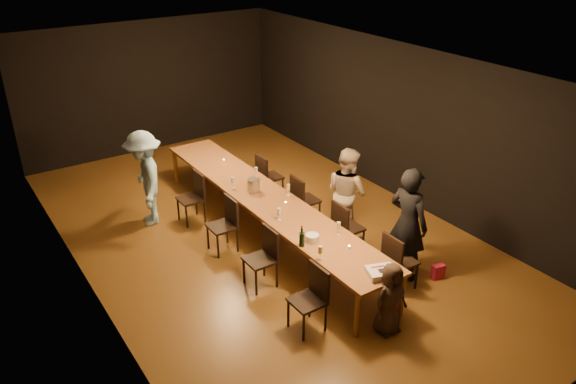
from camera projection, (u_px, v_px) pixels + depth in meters
ground at (266, 235)px, 9.85m from camera, size 10.00×10.00×0.00m
room_shell at (264, 123)px, 8.93m from camera, size 6.04×10.04×3.02m
table at (265, 200)px, 9.54m from camera, size 0.90×6.00×0.75m
chair_right_0 at (400, 261)px, 8.29m from camera, size 0.42×0.42×0.93m
chair_right_1 at (348, 227)px, 9.18m from camera, size 0.42×0.42×0.93m
chair_right_2 at (306, 199)px, 10.07m from camera, size 0.42×0.42×0.93m
chair_right_3 at (270, 176)px, 10.96m from camera, size 0.42×0.42×0.93m
chair_left_0 at (307, 300)px, 7.43m from camera, size 0.42×0.42×0.93m
chair_left_1 at (260, 259)px, 8.33m from camera, size 0.42×0.42×0.93m
chair_left_2 at (222, 226)px, 9.22m from camera, size 0.42×0.42×0.93m
chair_left_3 at (190, 198)px, 10.11m from camera, size 0.42×0.42×0.93m
woman_birthday at (408, 224)px, 8.39m from camera, size 0.53×0.72×1.81m
woman_tan at (347, 192)px, 9.56m from camera, size 0.67×0.83×1.61m
man_blue at (145, 179)px, 9.90m from camera, size 0.89×1.25×1.75m
child at (390, 299)px, 7.37m from camera, size 0.51×0.33×1.05m
gift_bag_red at (438, 272)px, 8.64m from camera, size 0.21×0.14×0.23m
gift_bag_blue at (407, 261)px, 8.88m from camera, size 0.24×0.18×0.26m
birthday_cake at (381, 272)px, 7.45m from camera, size 0.46×0.41×0.09m
plate_stack at (312, 238)px, 8.21m from camera, size 0.22×0.22×0.11m
champagne_bottle at (302, 236)px, 8.04m from camera, size 0.09×0.09×0.34m
ice_bucket at (254, 185)px, 9.66m from camera, size 0.24×0.24×0.24m
wineglass_0 at (320, 253)px, 7.77m from camera, size 0.06×0.06×0.21m
wineglass_1 at (338, 228)px, 8.37m from camera, size 0.06×0.06×0.21m
wineglass_2 at (279, 214)px, 8.76m from camera, size 0.06×0.06×0.21m
wineglass_3 at (288, 190)px, 9.54m from camera, size 0.06×0.06×0.21m
wineglass_4 at (233, 183)px, 9.79m from camera, size 0.06×0.06×0.21m
wineglass_5 at (256, 173)px, 10.18m from camera, size 0.06×0.06×0.21m
tealight_near at (349, 247)px, 8.07m from camera, size 0.05×0.05×0.03m
tealight_mid at (286, 203)px, 9.29m from camera, size 0.05×0.05×0.03m
tealight_far at (224, 161)px, 10.90m from camera, size 0.05×0.05×0.03m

